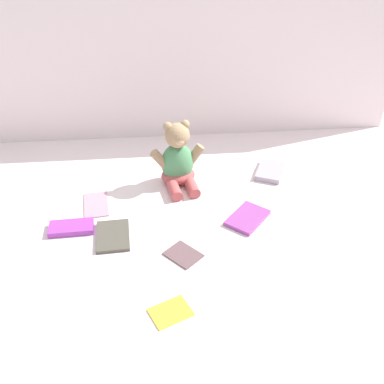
{
  "coord_description": "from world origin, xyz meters",
  "views": [
    {
      "loc": [
        -0.11,
        -1.23,
        0.9
      ],
      "look_at": [
        -0.01,
        -0.1,
        0.1
      ],
      "focal_mm": 42.93,
      "sensor_mm": 36.0,
      "label": 1
    }
  ],
  "objects_px": {
    "teddy_bear": "(178,161)",
    "book_case_1": "(247,218)",
    "book_case_2": "(96,204)",
    "book_case_6": "(183,254)",
    "book_case_0": "(270,171)",
    "book_case_5": "(113,236)",
    "book_case_4": "(171,311)",
    "book_case_3": "(71,228)"
  },
  "relations": [
    {
      "from": "teddy_bear",
      "to": "book_case_1",
      "type": "distance_m",
      "value": 0.32
    },
    {
      "from": "book_case_1",
      "to": "book_case_2",
      "type": "bearing_deg",
      "value": 26.71
    },
    {
      "from": "teddy_bear",
      "to": "book_case_6",
      "type": "bearing_deg",
      "value": -101.85
    },
    {
      "from": "book_case_0",
      "to": "book_case_2",
      "type": "bearing_deg",
      "value": -143.48
    },
    {
      "from": "teddy_bear",
      "to": "book_case_5",
      "type": "xyz_separation_m",
      "value": [
        -0.21,
        -0.28,
        -0.08
      ]
    },
    {
      "from": "book_case_2",
      "to": "book_case_5",
      "type": "distance_m",
      "value": 0.18
    },
    {
      "from": "book_case_0",
      "to": "book_case_1",
      "type": "distance_m",
      "value": 0.29
    },
    {
      "from": "book_case_2",
      "to": "book_case_6",
      "type": "distance_m",
      "value": 0.37
    },
    {
      "from": "book_case_4",
      "to": "book_case_5",
      "type": "xyz_separation_m",
      "value": [
        -0.16,
        0.3,
        0.0
      ]
    },
    {
      "from": "book_case_3",
      "to": "book_case_0",
      "type": "bearing_deg",
      "value": 108.69
    },
    {
      "from": "book_case_1",
      "to": "book_case_5",
      "type": "bearing_deg",
      "value": 47.16
    },
    {
      "from": "book_case_2",
      "to": "book_case_6",
      "type": "xyz_separation_m",
      "value": [
        0.27,
        -0.26,
        0.0
      ]
    },
    {
      "from": "book_case_0",
      "to": "book_case_1",
      "type": "relative_size",
      "value": 0.96
    },
    {
      "from": "book_case_4",
      "to": "book_case_5",
      "type": "bearing_deg",
      "value": -176.37
    },
    {
      "from": "book_case_3",
      "to": "book_case_6",
      "type": "height_order",
      "value": "book_case_3"
    },
    {
      "from": "book_case_4",
      "to": "book_case_5",
      "type": "distance_m",
      "value": 0.34
    },
    {
      "from": "book_case_5",
      "to": "book_case_2",
      "type": "bearing_deg",
      "value": -72.3
    },
    {
      "from": "book_case_0",
      "to": "book_case_2",
      "type": "relative_size",
      "value": 0.98
    },
    {
      "from": "book_case_3",
      "to": "book_case_5",
      "type": "xyz_separation_m",
      "value": [
        0.13,
        -0.05,
        -0.0
      ]
    },
    {
      "from": "book_case_6",
      "to": "book_case_0",
      "type": "bearing_deg",
      "value": 6.86
    },
    {
      "from": "book_case_0",
      "to": "teddy_bear",
      "type": "bearing_deg",
      "value": -151.67
    },
    {
      "from": "book_case_3",
      "to": "book_case_6",
      "type": "distance_m",
      "value": 0.36
    },
    {
      "from": "book_case_5",
      "to": "book_case_6",
      "type": "distance_m",
      "value": 0.23
    },
    {
      "from": "teddy_bear",
      "to": "book_case_6",
      "type": "xyz_separation_m",
      "value": [
        -0.01,
        -0.37,
        -0.08
      ]
    },
    {
      "from": "teddy_bear",
      "to": "book_case_5",
      "type": "height_order",
      "value": "teddy_bear"
    },
    {
      "from": "book_case_5",
      "to": "book_case_0",
      "type": "bearing_deg",
      "value": -154.07
    },
    {
      "from": "book_case_0",
      "to": "book_case_5",
      "type": "bearing_deg",
      "value": -127.14
    },
    {
      "from": "book_case_2",
      "to": "book_case_4",
      "type": "xyz_separation_m",
      "value": [
        0.22,
        -0.47,
        0.0
      ]
    },
    {
      "from": "book_case_0",
      "to": "book_case_4",
      "type": "relative_size",
      "value": 1.35
    },
    {
      "from": "book_case_1",
      "to": "book_case_5",
      "type": "distance_m",
      "value": 0.42
    },
    {
      "from": "book_case_3",
      "to": "book_case_4",
      "type": "xyz_separation_m",
      "value": [
        0.28,
        -0.34,
        -0.0
      ]
    },
    {
      "from": "book_case_5",
      "to": "book_case_6",
      "type": "height_order",
      "value": "book_case_5"
    },
    {
      "from": "book_case_2",
      "to": "book_case_4",
      "type": "bearing_deg",
      "value": 108.39
    },
    {
      "from": "book_case_2",
      "to": "teddy_bear",
      "type": "bearing_deg",
      "value": -165.08
    },
    {
      "from": "teddy_bear",
      "to": "book_case_0",
      "type": "height_order",
      "value": "teddy_bear"
    },
    {
      "from": "book_case_0",
      "to": "book_case_3",
      "type": "xyz_separation_m",
      "value": [
        -0.68,
        -0.26,
        -0.0
      ]
    },
    {
      "from": "book_case_0",
      "to": "book_case_3",
      "type": "distance_m",
      "value": 0.72
    },
    {
      "from": "book_case_2",
      "to": "book_case_4",
      "type": "distance_m",
      "value": 0.52
    },
    {
      "from": "book_case_4",
      "to": "teddy_bear",
      "type": "bearing_deg",
      "value": 150.29
    },
    {
      "from": "book_case_3",
      "to": "book_case_5",
      "type": "distance_m",
      "value": 0.14
    },
    {
      "from": "book_case_1",
      "to": "book_case_2",
      "type": "distance_m",
      "value": 0.49
    },
    {
      "from": "book_case_6",
      "to": "book_case_3",
      "type": "bearing_deg",
      "value": 114.37
    }
  ]
}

